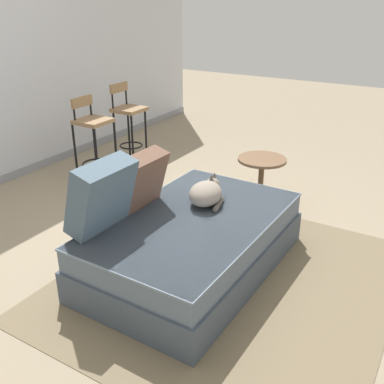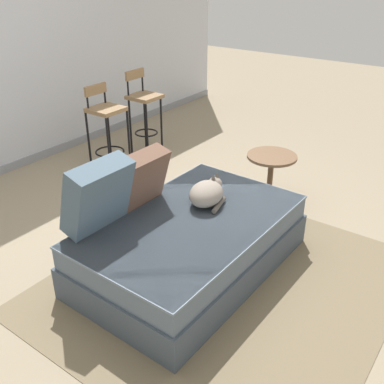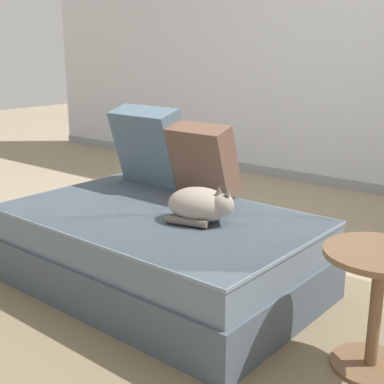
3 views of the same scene
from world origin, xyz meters
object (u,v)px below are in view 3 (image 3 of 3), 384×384
at_px(couch, 158,250).
at_px(throw_pillow_middle, 202,160).
at_px(throw_pillow_corner, 150,146).
at_px(cat, 201,205).
at_px(side_table, 377,293).

relative_size(couch, throw_pillow_middle, 3.95).
distance_m(throw_pillow_corner, throw_pillow_middle, 0.42).
distance_m(throw_pillow_corner, cat, 0.82).
xyz_separation_m(couch, throw_pillow_middle, (-0.03, 0.42, 0.42)).
bearing_deg(couch, side_table, -1.03).
relative_size(couch, side_table, 3.30).
height_order(couch, throw_pillow_corner, throw_pillow_corner).
height_order(couch, cat, cat).
relative_size(throw_pillow_middle, cat, 1.13).
relative_size(throw_pillow_corner, cat, 1.30).
bearing_deg(throw_pillow_corner, cat, -28.93).
distance_m(couch, throw_pillow_middle, 0.59).
bearing_deg(side_table, throw_pillow_middle, 160.00).
bearing_deg(side_table, couch, 178.97).
bearing_deg(throw_pillow_corner, side_table, -15.42).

